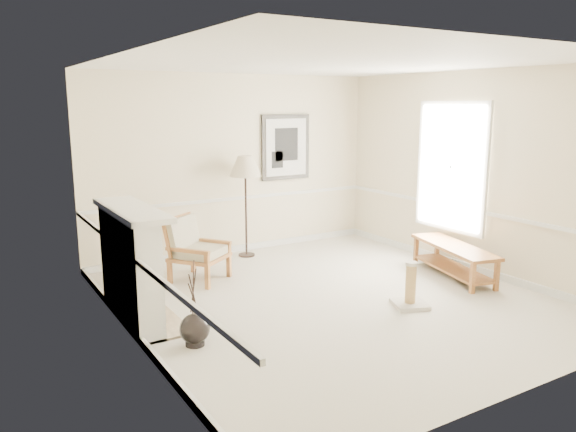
# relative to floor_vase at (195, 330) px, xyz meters

# --- Properties ---
(ground) EXTENTS (5.50, 5.50, 0.00)m
(ground) POSITION_rel_floor_vase_xyz_m (2.00, 0.39, -0.17)
(ground) COLOR silver
(ground) RESTS_ON ground
(room) EXTENTS (5.04, 5.54, 2.92)m
(room) POSITION_rel_floor_vase_xyz_m (2.14, 0.47, 1.70)
(room) COLOR beige
(room) RESTS_ON ground
(fireplace) EXTENTS (0.64, 1.64, 1.31)m
(fireplace) POSITION_rel_floor_vase_xyz_m (-0.34, 0.99, 0.47)
(fireplace) COLOR white
(fireplace) RESTS_ON ground
(floor_vase) EXTENTS (0.31, 0.31, 0.91)m
(floor_vase) POSITION_rel_floor_vase_xyz_m (0.00, 0.00, 0.00)
(floor_vase) COLOR black
(floor_vase) RESTS_ON ground
(armchair) EXTENTS (0.97, 0.98, 0.89)m
(armchair) POSITION_rel_floor_vase_xyz_m (0.82, 2.07, 0.31)
(armchair) COLOR #9C5C32
(armchair) RESTS_ON ground
(floor_lamp) EXTENTS (0.55, 0.55, 1.62)m
(floor_lamp) POSITION_rel_floor_vase_xyz_m (2.02, 2.79, 1.25)
(floor_lamp) COLOR black
(floor_lamp) RESTS_ON ground
(bench) EXTENTS (0.87, 1.67, 0.46)m
(bench) POSITION_rel_floor_vase_xyz_m (4.05, 0.29, 0.14)
(bench) COLOR #9C5C32
(bench) RESTS_ON ground
(scratching_post) EXTENTS (0.51, 0.51, 0.56)m
(scratching_post) POSITION_rel_floor_vase_xyz_m (2.67, -0.31, 0.01)
(scratching_post) COLOR beige
(scratching_post) RESTS_ON ground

